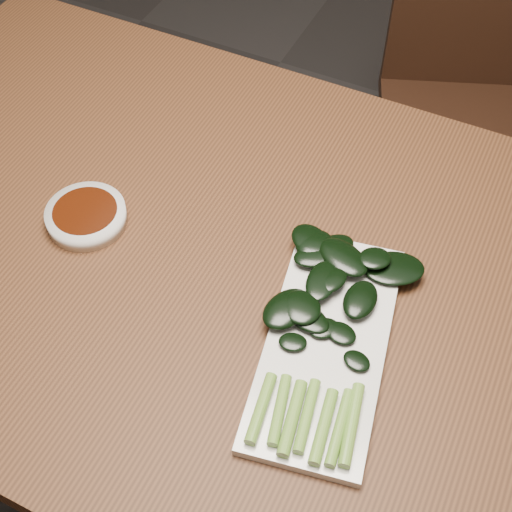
# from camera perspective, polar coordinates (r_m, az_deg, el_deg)

# --- Properties ---
(ground) EXTENTS (6.00, 6.00, 0.00)m
(ground) POSITION_cam_1_polar(r_m,az_deg,el_deg) (1.62, 0.04, -17.00)
(ground) COLOR #282626
(ground) RESTS_ON ground
(table) EXTENTS (1.40, 0.80, 0.75)m
(table) POSITION_cam_1_polar(r_m,az_deg,el_deg) (1.02, 0.06, -3.16)
(table) COLOR #492814
(table) RESTS_ON ground
(chair_far) EXTENTS (0.57, 0.57, 0.89)m
(chair_far) POSITION_cam_1_polar(r_m,az_deg,el_deg) (1.68, 17.83, 11.71)
(chair_far) COLOR black
(chair_far) RESTS_ON ground
(sauce_bowl) EXTENTS (0.11, 0.11, 0.02)m
(sauce_bowl) POSITION_cam_1_polar(r_m,az_deg,el_deg) (1.02, -13.43, 3.14)
(sauce_bowl) COLOR silver
(sauce_bowl) RESTS_ON table
(serving_plate) EXTENTS (0.20, 0.35, 0.01)m
(serving_plate) POSITION_cam_1_polar(r_m,az_deg,el_deg) (0.88, 5.64, -7.07)
(serving_plate) COLOR silver
(serving_plate) RESTS_ON table
(gai_lan) EXTENTS (0.20, 0.34, 0.02)m
(gai_lan) POSITION_cam_1_polar(r_m,az_deg,el_deg) (0.89, 5.56, -3.94)
(gai_lan) COLOR olive
(gai_lan) RESTS_ON serving_plate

